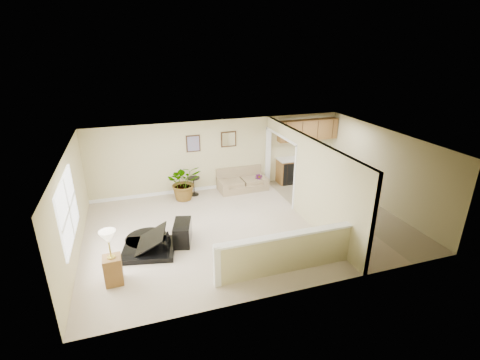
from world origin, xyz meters
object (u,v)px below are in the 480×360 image
object	(u,v)px
piano	(146,232)
accent_table	(194,184)
piano_bench	(183,233)
palm_plant	(184,182)
loveseat	(241,179)
small_plant	(258,183)
lamp_stand	(112,261)

from	to	relation	value
piano	accent_table	distance (m)	3.52
piano_bench	palm_plant	xyz separation A→B (m)	(0.51, 2.70, 0.33)
piano	piano_bench	bearing A→B (deg)	17.03
loveseat	small_plant	world-z (taller)	loveseat
piano	accent_table	xyz separation A→B (m)	(1.79, 3.03, -0.10)
piano	lamp_stand	world-z (taller)	lamp_stand
accent_table	piano_bench	bearing A→B (deg)	-106.41
piano_bench	small_plant	xyz separation A→B (m)	(3.20, 2.79, -0.05)
piano_bench	accent_table	world-z (taller)	accent_table
piano	lamp_stand	xyz separation A→B (m)	(-0.79, -1.13, 0.04)
loveseat	lamp_stand	size ratio (longest dim) A/B	1.35
piano	palm_plant	distance (m)	3.13
piano_bench	small_plant	world-z (taller)	piano_bench
loveseat	small_plant	size ratio (longest dim) A/B	3.31
piano	loveseat	xyz separation A→B (m)	(3.54, 3.08, -0.14)
loveseat	palm_plant	bearing A→B (deg)	-174.14
piano	piano_bench	distance (m)	0.96
loveseat	lamp_stand	distance (m)	6.05
loveseat	piano	bearing A→B (deg)	-141.16
accent_table	lamp_stand	size ratio (longest dim) A/B	0.49
loveseat	lamp_stand	bearing A→B (deg)	-137.94
loveseat	accent_table	world-z (taller)	loveseat
piano	small_plant	xyz separation A→B (m)	(4.12, 2.87, -0.28)
loveseat	small_plant	bearing A→B (deg)	-22.08
piano_bench	palm_plant	world-z (taller)	palm_plant
palm_plant	lamp_stand	distance (m)	4.51
palm_plant	small_plant	size ratio (longest dim) A/B	2.34
accent_table	palm_plant	world-z (taller)	palm_plant
piano	palm_plant	world-z (taller)	palm_plant
piano_bench	small_plant	bearing A→B (deg)	41.11
lamp_stand	piano_bench	bearing A→B (deg)	35.48
palm_plant	small_plant	bearing A→B (deg)	1.90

